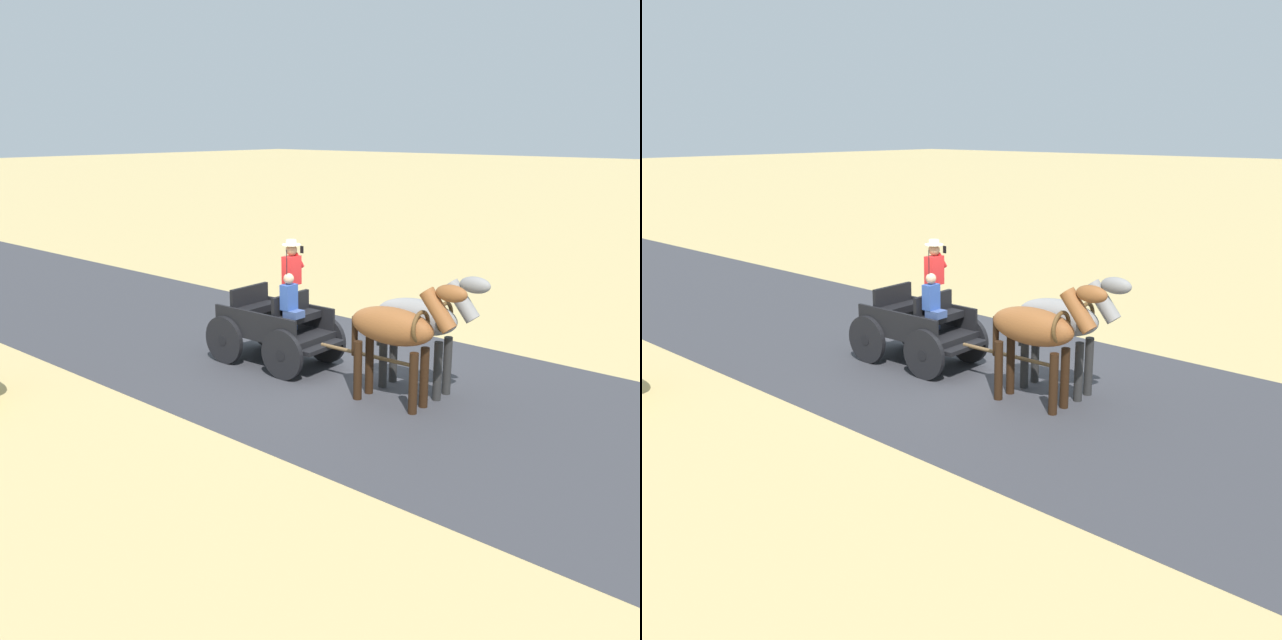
% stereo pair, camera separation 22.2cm
% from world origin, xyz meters
% --- Properties ---
extents(ground_plane, '(200.00, 200.00, 0.00)m').
position_xyz_m(ground_plane, '(0.00, 0.00, 0.00)').
color(ground_plane, tan).
extents(road_surface, '(6.69, 160.00, 0.01)m').
position_xyz_m(road_surface, '(0.00, 0.00, 0.00)').
color(road_surface, '#38383D').
rests_on(road_surface, ground).
extents(horse_drawn_carriage, '(1.52, 4.51, 2.50)m').
position_xyz_m(horse_drawn_carriage, '(0.31, -0.85, 0.82)').
color(horse_drawn_carriage, black).
rests_on(horse_drawn_carriage, ground).
extents(horse_near_side, '(0.70, 2.14, 2.21)m').
position_xyz_m(horse_near_side, '(-0.22, 2.15, 1.32)').
color(horse_near_side, gray).
rests_on(horse_near_side, ground).
extents(horse_off_side, '(0.68, 2.14, 2.21)m').
position_xyz_m(horse_off_side, '(0.56, 2.19, 1.32)').
color(horse_off_side, brown).
rests_on(horse_off_side, ground).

